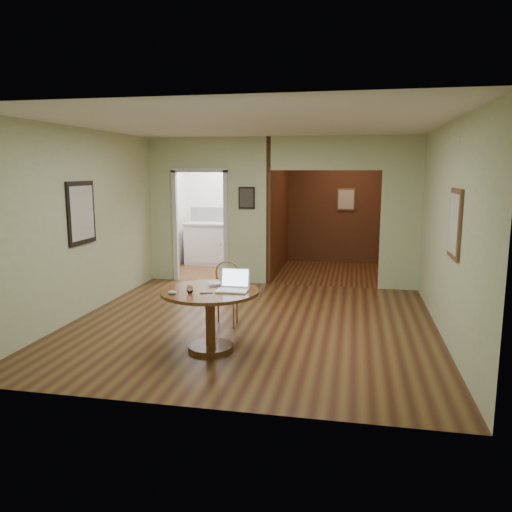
% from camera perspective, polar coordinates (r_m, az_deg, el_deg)
% --- Properties ---
extents(floor, '(5.00, 5.00, 0.00)m').
position_cam_1_polar(floor, '(6.96, -0.55, -7.80)').
color(floor, '#422112').
rests_on(floor, ground).
extents(room_shell, '(5.20, 7.50, 5.00)m').
position_cam_1_polar(room_shell, '(9.80, 0.46, 5.02)').
color(room_shell, white).
rests_on(room_shell, ground).
extents(dining_table, '(1.15, 1.15, 0.72)m').
position_cam_1_polar(dining_table, '(5.91, -5.26, -5.65)').
color(dining_table, brown).
rests_on(dining_table, ground).
extents(chair, '(0.39, 0.39, 0.88)m').
position_cam_1_polar(chair, '(6.85, -3.41, -3.87)').
color(chair, '#956335').
rests_on(chair, ground).
extents(open_laptop, '(0.35, 0.30, 0.25)m').
position_cam_1_polar(open_laptop, '(5.83, -2.56, -3.28)').
color(open_laptop, silver).
rests_on(open_laptop, dining_table).
extents(closed_laptop, '(0.43, 0.38, 0.03)m').
position_cam_1_polar(closed_laptop, '(6.09, -3.68, -3.21)').
color(closed_laptop, silver).
rests_on(closed_laptop, dining_table).
extents(mouse, '(0.11, 0.07, 0.05)m').
position_cam_1_polar(mouse, '(5.71, -9.56, -4.13)').
color(mouse, silver).
rests_on(mouse, dining_table).
extents(wine_glass, '(0.08, 0.08, 0.09)m').
position_cam_1_polar(wine_glass, '(5.73, -7.57, -3.78)').
color(wine_glass, white).
rests_on(wine_glass, dining_table).
extents(pen, '(0.14, 0.06, 0.01)m').
position_cam_1_polar(pen, '(5.70, -5.67, -4.24)').
color(pen, '#0C0D5A').
rests_on(pen, dining_table).
extents(kitchen_cabinet, '(2.06, 0.60, 0.94)m').
position_cam_1_polar(kitchen_cabinet, '(11.15, -2.94, 1.38)').
color(kitchen_cabinet, silver).
rests_on(kitchen_cabinet, ground).
extents(grocery_bag, '(0.35, 0.32, 0.30)m').
position_cam_1_polar(grocery_bag, '(11.00, -1.23, 4.52)').
color(grocery_bag, beige).
rests_on(grocery_bag, kitchen_cabinet).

